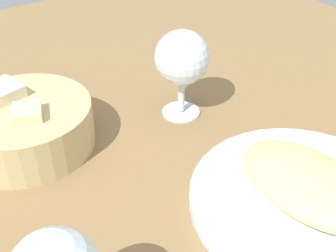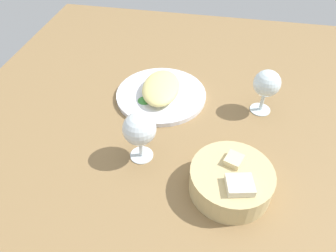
# 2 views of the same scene
# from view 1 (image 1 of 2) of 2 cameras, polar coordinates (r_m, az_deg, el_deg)

# --- Properties ---
(ground_plane) EXTENTS (1.40, 1.40, 0.02)m
(ground_plane) POSITION_cam_1_polar(r_m,az_deg,el_deg) (0.53, -3.04, -9.78)
(ground_plane) COLOR olive
(plate) EXTENTS (0.27, 0.27, 0.01)m
(plate) POSITION_cam_1_polar(r_m,az_deg,el_deg) (0.53, 17.38, -9.27)
(plate) COLOR white
(plate) RESTS_ON ground_plane
(omelette) EXTENTS (0.18, 0.12, 0.04)m
(omelette) POSITION_cam_1_polar(r_m,az_deg,el_deg) (0.51, 17.90, -7.13)
(omelette) COLOR #E4D682
(omelette) RESTS_ON plate
(lettuce_garnish) EXTENTS (0.04, 0.04, 0.01)m
(lettuce_garnish) POSITION_cam_1_polar(r_m,az_deg,el_deg) (0.57, 16.81, -4.14)
(lettuce_garnish) COLOR #3A8436
(lettuce_garnish) RESTS_ON plate
(bread_basket) EXTENTS (0.18, 0.18, 0.08)m
(bread_basket) POSITION_cam_1_polar(r_m,az_deg,el_deg) (0.61, -18.27, 0.16)
(bread_basket) COLOR tan
(bread_basket) RESTS_ON ground_plane
(wine_glass_near) EXTENTS (0.08, 0.08, 0.13)m
(wine_glass_near) POSITION_cam_1_polar(r_m,az_deg,el_deg) (0.62, 1.84, 8.57)
(wine_glass_near) COLOR silver
(wine_glass_near) RESTS_ON ground_plane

